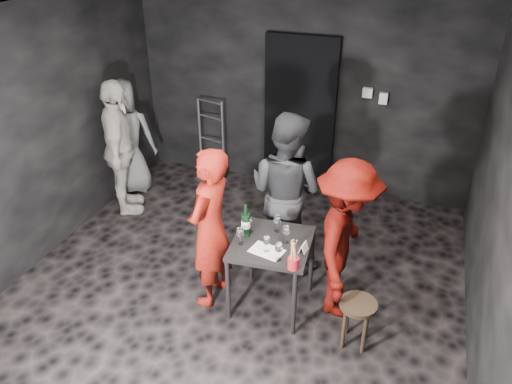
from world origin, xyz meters
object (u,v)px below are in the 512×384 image
(wine_bottle, at_px, (246,224))
(breadstick_cup, at_px, (294,255))
(tasting_table, at_px, (272,250))
(server_red, at_px, (210,222))
(bystander_cream, at_px, (118,139))
(woman_black, at_px, (286,180))
(hand_truck, at_px, (212,165))
(man_maroon, at_px, (346,236))
(bystander_grey, at_px, (126,135))
(stool, at_px, (357,312))

(wine_bottle, distance_m, breadstick_cup, 0.64)
(breadstick_cup, bearing_deg, tasting_table, 133.34)
(tasting_table, bearing_deg, breadstick_cup, -46.66)
(server_red, bearing_deg, bystander_cream, -119.42)
(woman_black, relative_size, breadstick_cup, 6.59)
(hand_truck, xyz_separation_m, man_maroon, (2.28, -2.09, 0.63))
(man_maroon, height_order, bystander_grey, man_maroon)
(server_red, bearing_deg, hand_truck, -151.19)
(wine_bottle, bearing_deg, hand_truck, 121.32)
(tasting_table, xyz_separation_m, bystander_cream, (-2.31, 1.09, 0.35))
(hand_truck, bearing_deg, stool, -30.99)
(woman_black, xyz_separation_m, breadstick_cup, (0.38, -1.06, -0.12))
(stool, distance_m, bystander_grey, 3.90)
(bystander_cream, xyz_separation_m, breadstick_cup, (2.61, -1.40, -0.11))
(tasting_table, xyz_separation_m, stool, (0.87, -0.24, -0.28))
(stool, distance_m, breadstick_cup, 0.78)
(server_red, distance_m, man_maroon, 1.26)
(woman_black, bearing_deg, stool, 150.46)
(stool, height_order, wine_bottle, wine_bottle)
(bystander_cream, distance_m, breadstick_cup, 2.96)
(tasting_table, distance_m, stool, 0.95)
(bystander_grey, bearing_deg, wine_bottle, 124.01)
(wine_bottle, bearing_deg, server_red, -161.93)
(tasting_table, distance_m, man_maroon, 0.70)
(stool, xyz_separation_m, woman_black, (-0.96, 1.00, 0.64))
(stool, distance_m, man_maroon, 0.67)
(man_maroon, relative_size, wine_bottle, 5.03)
(wine_bottle, bearing_deg, bystander_cream, 152.38)
(woman_black, bearing_deg, bystander_cream, 7.85)
(tasting_table, height_order, bystander_cream, bystander_cream)
(bystander_cream, xyz_separation_m, wine_bottle, (2.05, -1.07, -0.12))
(breadstick_cup, bearing_deg, server_red, 165.65)
(tasting_table, relative_size, woman_black, 0.37)
(server_red, relative_size, woman_black, 0.89)
(woman_black, bearing_deg, bystander_grey, -2.13)
(server_red, distance_m, bystander_grey, 2.58)
(hand_truck, bearing_deg, bystander_cream, -106.33)
(woman_black, distance_m, bystander_cream, 2.25)
(server_red, bearing_deg, tasting_table, 103.27)
(man_maroon, bearing_deg, woman_black, 50.32)
(stool, relative_size, bystander_cream, 0.24)
(server_red, height_order, woman_black, woman_black)
(server_red, bearing_deg, breadstick_cup, 80.45)
(hand_truck, distance_m, bystander_grey, 1.29)
(server_red, bearing_deg, stool, 88.74)
(bystander_grey, height_order, wine_bottle, bystander_grey)
(tasting_table, bearing_deg, man_maroon, 15.08)
(tasting_table, relative_size, bystander_cream, 0.38)
(man_maroon, bearing_deg, bystander_grey, 64.73)
(stool, bearing_deg, hand_truck, 134.97)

